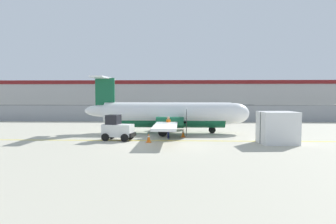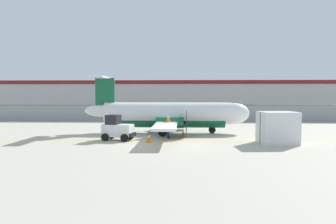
{
  "view_description": "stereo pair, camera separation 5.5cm",
  "coord_description": "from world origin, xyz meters",
  "px_view_note": "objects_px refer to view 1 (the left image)",
  "views": [
    {
      "loc": [
        0.89,
        -19.74,
        3.35
      ],
      "look_at": [
        -0.07,
        7.47,
        1.8
      ],
      "focal_mm": 32.0,
      "sensor_mm": 36.0,
      "label": 1
    },
    {
      "loc": [
        0.94,
        -19.74,
        3.35
      ],
      "look_at": [
        -0.07,
        7.47,
        1.8
      ],
      "focal_mm": 32.0,
      "sensor_mm": 36.0,
      "label": 2
    }
  ],
  "objects_px": {
    "ground_crew_worker": "(168,126)",
    "traffic_cone_near_right": "(183,133)",
    "cargo_container": "(278,128)",
    "commuter_airplane": "(171,115)",
    "traffic_cone_near_left": "(149,138)",
    "baggage_tug": "(117,129)",
    "parked_car_1": "(153,111)",
    "parked_car_2": "(205,112)",
    "parked_car_3": "(245,109)",
    "parked_car_0": "(88,110)"
  },
  "relations": [
    {
      "from": "commuter_airplane",
      "to": "parked_car_3",
      "type": "bearing_deg",
      "value": 64.92
    },
    {
      "from": "traffic_cone_near_left",
      "to": "parked_car_1",
      "type": "bearing_deg",
      "value": 94.23
    },
    {
      "from": "ground_crew_worker",
      "to": "parked_car_3",
      "type": "distance_m",
      "value": 31.2
    },
    {
      "from": "commuter_airplane",
      "to": "cargo_container",
      "type": "xyz_separation_m",
      "value": [
        7.53,
        -5.45,
        -0.5
      ]
    },
    {
      "from": "parked_car_3",
      "to": "parked_car_0",
      "type": "bearing_deg",
      "value": 4.6
    },
    {
      "from": "commuter_airplane",
      "to": "cargo_container",
      "type": "height_order",
      "value": "commuter_airplane"
    },
    {
      "from": "ground_crew_worker",
      "to": "parked_car_0",
      "type": "bearing_deg",
      "value": -62.25
    },
    {
      "from": "parked_car_0",
      "to": "ground_crew_worker",
      "type": "bearing_deg",
      "value": -58.23
    },
    {
      "from": "commuter_airplane",
      "to": "parked_car_1",
      "type": "xyz_separation_m",
      "value": [
        -3.29,
        20.3,
        -0.71
      ]
    },
    {
      "from": "baggage_tug",
      "to": "traffic_cone_near_right",
      "type": "height_order",
      "value": "baggage_tug"
    },
    {
      "from": "commuter_airplane",
      "to": "parked_car_0",
      "type": "xyz_separation_m",
      "value": [
        -13.78,
        21.07,
        -0.71
      ]
    },
    {
      "from": "parked_car_1",
      "to": "ground_crew_worker",
      "type": "bearing_deg",
      "value": -90.03
    },
    {
      "from": "commuter_airplane",
      "to": "parked_car_1",
      "type": "bearing_deg",
      "value": 99.69
    },
    {
      "from": "traffic_cone_near_left",
      "to": "parked_car_0",
      "type": "bearing_deg",
      "value": 115.16
    },
    {
      "from": "commuter_airplane",
      "to": "parked_car_2",
      "type": "height_order",
      "value": "commuter_airplane"
    },
    {
      "from": "commuter_airplane",
      "to": "traffic_cone_near_left",
      "type": "height_order",
      "value": "commuter_airplane"
    },
    {
      "from": "baggage_tug",
      "to": "parked_car_3",
      "type": "height_order",
      "value": "baggage_tug"
    },
    {
      "from": "ground_crew_worker",
      "to": "traffic_cone_near_left",
      "type": "xyz_separation_m",
      "value": [
        -1.32,
        -2.05,
        -0.64
      ]
    },
    {
      "from": "commuter_airplane",
      "to": "traffic_cone_near_left",
      "type": "relative_size",
      "value": 25.02
    },
    {
      "from": "commuter_airplane",
      "to": "ground_crew_worker",
      "type": "bearing_deg",
      "value": -91.03
    },
    {
      "from": "ground_crew_worker",
      "to": "parked_car_2",
      "type": "distance_m",
      "value": 22.18
    },
    {
      "from": "ground_crew_worker",
      "to": "parked_car_1",
      "type": "relative_size",
      "value": 0.39
    },
    {
      "from": "baggage_tug",
      "to": "parked_car_3",
      "type": "xyz_separation_m",
      "value": [
        16.01,
        29.74,
        0.04
      ]
    },
    {
      "from": "traffic_cone_near_left",
      "to": "parked_car_3",
      "type": "bearing_deg",
      "value": 66.17
    },
    {
      "from": "commuter_airplane",
      "to": "ground_crew_worker",
      "type": "relative_size",
      "value": 9.42
    },
    {
      "from": "commuter_airplane",
      "to": "traffic_cone_near_right",
      "type": "bearing_deg",
      "value": -66.83
    },
    {
      "from": "cargo_container",
      "to": "parked_car_2",
      "type": "distance_m",
      "value": 24.05
    },
    {
      "from": "traffic_cone_near_right",
      "to": "parked_car_1",
      "type": "distance_m",
      "value": 23.26
    },
    {
      "from": "baggage_tug",
      "to": "cargo_container",
      "type": "distance_m",
      "value": 11.43
    },
    {
      "from": "parked_car_0",
      "to": "parked_car_2",
      "type": "xyz_separation_m",
      "value": [
        18.45,
        -2.64,
        0.0
      ]
    },
    {
      "from": "ground_crew_worker",
      "to": "parked_car_0",
      "type": "relative_size",
      "value": 0.4
    },
    {
      "from": "cargo_container",
      "to": "parked_car_3",
      "type": "xyz_separation_m",
      "value": [
        4.65,
        30.91,
        -0.21
      ]
    },
    {
      "from": "cargo_container",
      "to": "traffic_cone_near_left",
      "type": "relative_size",
      "value": 3.96
    },
    {
      "from": "parked_car_2",
      "to": "parked_car_0",
      "type": "bearing_deg",
      "value": 178.01
    },
    {
      "from": "ground_crew_worker",
      "to": "cargo_container",
      "type": "xyz_separation_m",
      "value": [
        7.61,
        -2.22,
        0.15
      ]
    },
    {
      "from": "traffic_cone_near_left",
      "to": "traffic_cone_near_right",
      "type": "distance_m",
      "value": 3.68
    },
    {
      "from": "ground_crew_worker",
      "to": "parked_car_2",
      "type": "bearing_deg",
      "value": -104.04
    },
    {
      "from": "parked_car_1",
      "to": "parked_car_2",
      "type": "relative_size",
      "value": 1.01
    },
    {
      "from": "baggage_tug",
      "to": "traffic_cone_near_left",
      "type": "relative_size",
      "value": 3.9
    },
    {
      "from": "ground_crew_worker",
      "to": "traffic_cone_near_right",
      "type": "xyz_separation_m",
      "value": [
        1.15,
        0.68,
        -0.64
      ]
    },
    {
      "from": "traffic_cone_near_right",
      "to": "parked_car_2",
      "type": "height_order",
      "value": "parked_car_2"
    },
    {
      "from": "parked_car_2",
      "to": "parked_car_1",
      "type": "bearing_deg",
      "value": 172.97
    },
    {
      "from": "traffic_cone_near_right",
      "to": "parked_car_0",
      "type": "height_order",
      "value": "parked_car_0"
    },
    {
      "from": "traffic_cone_near_right",
      "to": "parked_car_2",
      "type": "relative_size",
      "value": 0.15
    },
    {
      "from": "parked_car_0",
      "to": "parked_car_1",
      "type": "bearing_deg",
      "value": -1.86
    },
    {
      "from": "traffic_cone_near_left",
      "to": "parked_car_2",
      "type": "bearing_deg",
      "value": 75.63
    },
    {
      "from": "cargo_container",
      "to": "parked_car_0",
      "type": "height_order",
      "value": "cargo_container"
    },
    {
      "from": "parked_car_1",
      "to": "parked_car_2",
      "type": "distance_m",
      "value": 8.18
    },
    {
      "from": "commuter_airplane",
      "to": "baggage_tug",
      "type": "distance_m",
      "value": 5.8
    },
    {
      "from": "traffic_cone_near_right",
      "to": "parked_car_2",
      "type": "xyz_separation_m",
      "value": [
        3.61,
        20.98,
        0.58
      ]
    }
  ]
}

